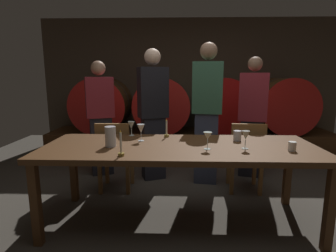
# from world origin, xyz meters

# --- Properties ---
(ground_plane) EXTENTS (7.65, 7.65, 0.00)m
(ground_plane) POSITION_xyz_m (0.00, 0.00, 0.00)
(ground_plane) COLOR #3F3A33
(back_wall) EXTENTS (5.89, 0.24, 2.53)m
(back_wall) POSITION_xyz_m (0.00, 3.10, 1.27)
(back_wall) COLOR #473A2D
(back_wall) RESTS_ON ground
(barrel_shelf) EXTENTS (5.30, 0.90, 0.39)m
(barrel_shelf) POSITION_xyz_m (0.00, 2.55, 0.20)
(barrel_shelf) COLOR #4C2D16
(barrel_shelf) RESTS_ON ground
(wine_barrel_far_left) EXTENTS (1.01, 0.93, 1.01)m
(wine_barrel_far_left) POSITION_xyz_m (-1.67, 2.55, 0.89)
(wine_barrel_far_left) COLOR #513319
(wine_barrel_far_left) RESTS_ON barrel_shelf
(wine_barrel_center_left) EXTENTS (1.01, 0.93, 1.01)m
(wine_barrel_center_left) POSITION_xyz_m (-0.54, 2.55, 0.89)
(wine_barrel_center_left) COLOR brown
(wine_barrel_center_left) RESTS_ON barrel_shelf
(wine_barrel_center_right) EXTENTS (1.01, 0.93, 1.01)m
(wine_barrel_center_right) POSITION_xyz_m (0.55, 2.55, 0.89)
(wine_barrel_center_right) COLOR brown
(wine_barrel_center_right) RESTS_ON barrel_shelf
(wine_barrel_far_right) EXTENTS (1.01, 0.93, 1.01)m
(wine_barrel_far_right) POSITION_xyz_m (1.69, 2.55, 0.89)
(wine_barrel_far_right) COLOR brown
(wine_barrel_far_right) RESTS_ON barrel_shelf
(dining_table) EXTENTS (2.57, 0.95, 0.78)m
(dining_table) POSITION_xyz_m (-0.23, -0.01, 0.71)
(dining_table) COLOR #4C2D16
(dining_table) RESTS_ON ground
(chair_left) EXTENTS (0.40, 0.40, 0.88)m
(chair_left) POSITION_xyz_m (-1.02, 0.69, 0.49)
(chair_left) COLOR brown
(chair_left) RESTS_ON ground
(chair_right) EXTENTS (0.43, 0.43, 0.88)m
(chair_right) POSITION_xyz_m (0.58, 0.72, 0.49)
(chair_right) COLOR brown
(chair_right) RESTS_ON ground
(guest_far_left) EXTENTS (0.44, 0.36, 1.63)m
(guest_far_left) POSITION_xyz_m (-1.36, 1.30, 0.83)
(guest_far_left) COLOR black
(guest_far_left) RESTS_ON ground
(guest_center_left) EXTENTS (0.44, 0.36, 1.78)m
(guest_center_left) POSITION_xyz_m (-0.59, 1.14, 0.92)
(guest_center_left) COLOR black
(guest_center_left) RESTS_ON ground
(guest_center_right) EXTENTS (0.41, 0.30, 1.84)m
(guest_center_right) POSITION_xyz_m (0.13, 1.02, 0.96)
(guest_center_right) COLOR #33384C
(guest_center_right) RESTS_ON ground
(guest_far_right) EXTENTS (0.43, 0.33, 1.69)m
(guest_far_right) POSITION_xyz_m (0.80, 1.29, 0.86)
(guest_far_right) COLOR black
(guest_far_right) RESTS_ON ground
(candle_left) EXTENTS (0.05, 0.05, 0.22)m
(candle_left) POSITION_xyz_m (-0.72, -0.37, 0.84)
(candle_left) COLOR olive
(candle_left) RESTS_ON dining_table
(candle_right) EXTENTS (0.05, 0.05, 0.20)m
(candle_right) POSITION_xyz_m (-0.37, 0.35, 0.83)
(candle_right) COLOR olive
(candle_right) RESTS_ON dining_table
(pitcher) EXTENTS (0.10, 0.10, 0.19)m
(pitcher) POSITION_xyz_m (-0.88, -0.07, 0.87)
(pitcher) COLOR silver
(pitcher) RESTS_ON dining_table
(wine_glass_far_left) EXTENTS (0.07, 0.07, 0.16)m
(wine_glass_far_left) POSITION_xyz_m (-0.76, 0.40, 0.89)
(wine_glass_far_left) COLOR silver
(wine_glass_far_left) RESTS_ON dining_table
(wine_glass_center_left) EXTENTS (0.08, 0.08, 0.17)m
(wine_glass_center_left) POSITION_xyz_m (-0.62, 0.16, 0.90)
(wine_glass_center_left) COLOR white
(wine_glass_center_left) RESTS_ON dining_table
(wine_glass_center_right) EXTENTS (0.08, 0.08, 0.16)m
(wine_glass_center_right) POSITION_xyz_m (0.01, -0.14, 0.90)
(wine_glass_center_right) COLOR silver
(wine_glass_center_right) RESTS_ON dining_table
(wine_glass_far_right) EXTENTS (0.07, 0.07, 0.16)m
(wine_glass_far_right) POSITION_xyz_m (0.35, -0.11, 0.90)
(wine_glass_far_right) COLOR silver
(wine_glass_far_right) RESTS_ON dining_table
(cup_left) EXTENTS (0.08, 0.08, 0.10)m
(cup_left) POSITION_xyz_m (0.35, 0.20, 0.83)
(cup_left) COLOR silver
(cup_left) RESTS_ON dining_table
(cup_right) EXTENTS (0.07, 0.07, 0.08)m
(cup_right) POSITION_xyz_m (0.75, -0.17, 0.82)
(cup_right) COLOR white
(cup_right) RESTS_ON dining_table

